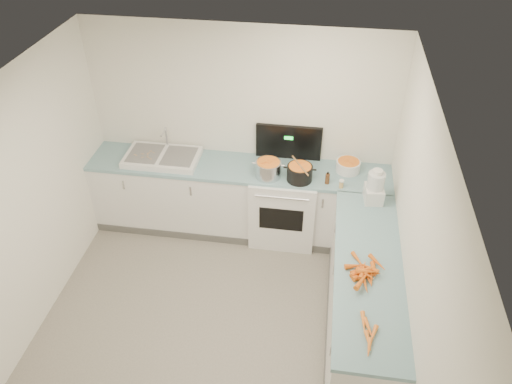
# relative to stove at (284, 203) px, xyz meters

# --- Properties ---
(floor) EXTENTS (3.50, 4.00, 0.00)m
(floor) POSITION_rel_stove_xyz_m (-0.55, -1.69, -0.47)
(floor) COLOR gray
(floor) RESTS_ON ground
(ceiling) EXTENTS (3.50, 4.00, 0.00)m
(ceiling) POSITION_rel_stove_xyz_m (-0.55, -1.69, 2.03)
(ceiling) COLOR white
(ceiling) RESTS_ON ground
(wall_back) EXTENTS (3.50, 0.00, 2.50)m
(wall_back) POSITION_rel_stove_xyz_m (-0.55, 0.31, 0.78)
(wall_back) COLOR white
(wall_back) RESTS_ON ground
(wall_left) EXTENTS (0.00, 4.00, 2.50)m
(wall_left) POSITION_rel_stove_xyz_m (-2.30, -1.69, 0.78)
(wall_left) COLOR white
(wall_left) RESTS_ON ground
(wall_right) EXTENTS (0.00, 4.00, 2.50)m
(wall_right) POSITION_rel_stove_xyz_m (1.20, -1.69, 0.78)
(wall_right) COLOR white
(wall_right) RESTS_ON ground
(counter_back) EXTENTS (3.50, 0.62, 0.94)m
(counter_back) POSITION_rel_stove_xyz_m (-0.55, 0.01, -0.00)
(counter_back) COLOR white
(counter_back) RESTS_ON ground
(counter_right) EXTENTS (0.62, 2.20, 0.94)m
(counter_right) POSITION_rel_stove_xyz_m (0.90, -1.39, -0.00)
(counter_right) COLOR white
(counter_right) RESTS_ON ground
(stove) EXTENTS (0.76, 0.65, 1.36)m
(stove) POSITION_rel_stove_xyz_m (0.00, 0.00, 0.00)
(stove) COLOR white
(stove) RESTS_ON ground
(sink) EXTENTS (0.86, 0.52, 0.31)m
(sink) POSITION_rel_stove_xyz_m (-1.45, 0.02, 0.50)
(sink) COLOR white
(sink) RESTS_ON counter_back
(steel_pot) EXTENTS (0.29, 0.29, 0.21)m
(steel_pot) POSITION_rel_stove_xyz_m (-0.18, -0.13, 0.55)
(steel_pot) COLOR silver
(steel_pot) RESTS_ON stove
(black_pot) EXTENTS (0.34, 0.34, 0.20)m
(black_pot) POSITION_rel_stove_xyz_m (0.17, -0.15, 0.55)
(black_pot) COLOR black
(black_pot) RESTS_ON stove
(wooden_spoon) EXTENTS (0.21, 0.36, 0.02)m
(wooden_spoon) POSITION_rel_stove_xyz_m (0.17, -0.15, 0.66)
(wooden_spoon) COLOR #AD7A47
(wooden_spoon) RESTS_ON black_pot
(mixing_bowl) EXTENTS (0.34, 0.34, 0.13)m
(mixing_bowl) POSITION_rel_stove_xyz_m (0.70, 0.11, 0.53)
(mixing_bowl) COLOR white
(mixing_bowl) RESTS_ON counter_back
(extract_bottle) EXTENTS (0.05, 0.05, 0.12)m
(extract_bottle) POSITION_rel_stove_xyz_m (0.48, -0.17, 0.53)
(extract_bottle) COLOR #593319
(extract_bottle) RESTS_ON counter_back
(spice_jar) EXTENTS (0.05, 0.05, 0.08)m
(spice_jar) POSITION_rel_stove_xyz_m (0.63, -0.22, 0.51)
(spice_jar) COLOR #E5B266
(spice_jar) RESTS_ON counter_back
(food_processor) EXTENTS (0.21, 0.24, 0.38)m
(food_processor) POSITION_rel_stove_xyz_m (0.96, -0.40, 0.63)
(food_processor) COLOR white
(food_processor) RESTS_ON counter_right
(carrot_pile) EXTENTS (0.37, 0.50, 0.09)m
(carrot_pile) POSITION_rel_stove_xyz_m (0.85, -1.49, 0.50)
(carrot_pile) COLOR orange
(carrot_pile) RESTS_ON counter_right
(peeled_carrots) EXTENTS (0.14, 0.42, 0.04)m
(peeled_carrots) POSITION_rel_stove_xyz_m (0.87, -2.14, 0.49)
(peeled_carrots) COLOR orange
(peeled_carrots) RESTS_ON counter_right
(peelings) EXTENTS (0.25, 0.22, 0.01)m
(peelings) POSITION_rel_stove_xyz_m (-1.64, -0.03, 0.54)
(peelings) COLOR tan
(peelings) RESTS_ON sink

